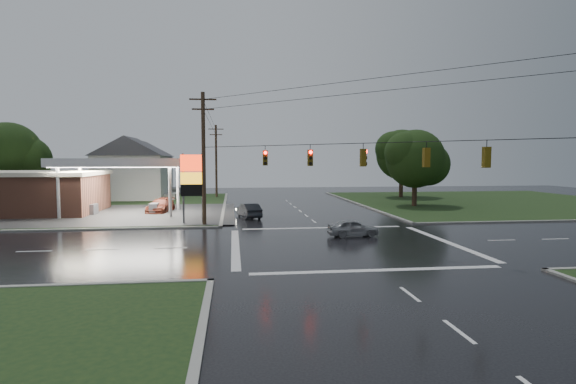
{
  "coord_description": "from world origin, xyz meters",
  "views": [
    {
      "loc": [
        -7.12,
        -28.19,
        5.47
      ],
      "look_at": [
        -2.93,
        5.88,
        3.0
      ],
      "focal_mm": 28.0,
      "sensor_mm": 36.0,
      "label": 1
    }
  ],
  "objects": [
    {
      "name": "house_near",
      "position": [
        -20.95,
        36.0,
        4.41
      ],
      "size": [
        11.05,
        8.48,
        8.6
      ],
      "color": "silver",
      "rests_on": "ground"
    },
    {
      "name": "grass_ne",
      "position": [
        26.0,
        26.0,
        0.04
      ],
      "size": [
        36.0,
        36.0,
        0.08
      ],
      "primitive_type": "cube",
      "color": "black",
      "rests_on": "ground"
    },
    {
      "name": "car_pump",
      "position": [
        -14.6,
        19.46,
        0.71
      ],
      "size": [
        2.74,
        5.15,
        1.42
      ],
      "primitive_type": "imported",
      "rotation": [
        0.0,
        0.0,
        -0.16
      ],
      "color": "#5E2315",
      "rests_on": "ground"
    },
    {
      "name": "car_crossing",
      "position": [
        1.37,
        2.78,
        0.61
      ],
      "size": [
        3.67,
        1.62,
        1.23
      ],
      "primitive_type": "imported",
      "rotation": [
        0.0,
        0.0,
        1.62
      ],
      "color": "gray",
      "rests_on": "ground"
    },
    {
      "name": "tree_ne_far",
      "position": [
        17.15,
        33.99,
        6.18
      ],
      "size": [
        8.46,
        7.2,
        9.8
      ],
      "color": "black",
      "rests_on": "ground"
    },
    {
      "name": "car_north",
      "position": [
        -5.65,
        14.0,
        0.69
      ],
      "size": [
        2.4,
        4.42,
        1.38
      ],
      "primitive_type": "imported",
      "rotation": [
        0.0,
        0.0,
        3.38
      ],
      "color": "black",
      "rests_on": "ground"
    },
    {
      "name": "pylon_sign",
      "position": [
        -10.5,
        10.5,
        4.01
      ],
      "size": [
        2.0,
        0.35,
        6.0
      ],
      "color": "#59595E",
      "rests_on": "ground"
    },
    {
      "name": "ground",
      "position": [
        0.0,
        0.0,
        0.0
      ],
      "size": [
        120.0,
        120.0,
        0.0
      ],
      "primitive_type": "plane",
      "color": "black",
      "rests_on": "ground"
    },
    {
      "name": "utility_pole_n",
      "position": [
        -9.5,
        38.0,
        5.47
      ],
      "size": [
        2.2,
        0.32,
        10.5
      ],
      "color": "#382619",
      "rests_on": "ground"
    },
    {
      "name": "gas_station",
      "position": [
        -25.68,
        19.7,
        2.55
      ],
      "size": [
        26.2,
        18.0,
        5.6
      ],
      "color": "#2D2D2D",
      "rests_on": "ground"
    },
    {
      "name": "utility_pole_nw",
      "position": [
        -9.5,
        9.5,
        5.72
      ],
      "size": [
        2.2,
        0.32,
        11.0
      ],
      "color": "#382619",
      "rests_on": "ground"
    },
    {
      "name": "tree_nw_behind",
      "position": [
        -33.84,
        29.99,
        6.18
      ],
      "size": [
        8.93,
        7.6,
        10.0
      ],
      "color": "black",
      "rests_on": "ground"
    },
    {
      "name": "grass_nw",
      "position": [
        -26.0,
        26.0,
        0.04
      ],
      "size": [
        36.0,
        36.0,
        0.08
      ],
      "primitive_type": "cube",
      "color": "black",
      "rests_on": "ground"
    },
    {
      "name": "traffic_signals",
      "position": [
        0.02,
        -0.02,
        6.48
      ],
      "size": [
        26.87,
        26.87,
        1.47
      ],
      "color": "black",
      "rests_on": "ground"
    },
    {
      "name": "house_far",
      "position": [
        -21.95,
        48.0,
        4.41
      ],
      "size": [
        11.05,
        8.48,
        8.6
      ],
      "color": "silver",
      "rests_on": "ground"
    },
    {
      "name": "tree_ne_near",
      "position": [
        14.14,
        21.99,
        5.56
      ],
      "size": [
        7.99,
        6.8,
        8.98
      ],
      "color": "black",
      "rests_on": "ground"
    }
  ]
}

